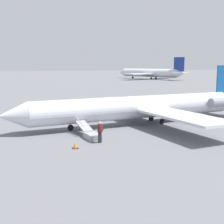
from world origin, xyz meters
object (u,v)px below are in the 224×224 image
object	(u,v)px
airplane_far_center	(150,73)
boarding_stairs	(91,134)
airplane_main	(145,106)
passenger	(100,131)

from	to	relation	value
airplane_far_center	boarding_stairs	world-z (taller)	airplane_far_center
airplane_main	passenger	bearing A→B (deg)	35.53
passenger	airplane_main	bearing A→B (deg)	-54.47
airplane_far_center	passenger	distance (m)	114.89
airplane_main	boarding_stairs	bearing A→B (deg)	25.42
airplane_main	passenger	xyz separation A→B (m)	(7.19, 6.24, -0.85)
boarding_stairs	airplane_main	bearing A→B (deg)	-64.58
airplane_far_center	boarding_stairs	xyz separation A→B (m)	(56.43, 98.42, -2.41)
boarding_stairs	passenger	distance (m)	1.92
airplane_far_center	boarding_stairs	distance (m)	113.48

